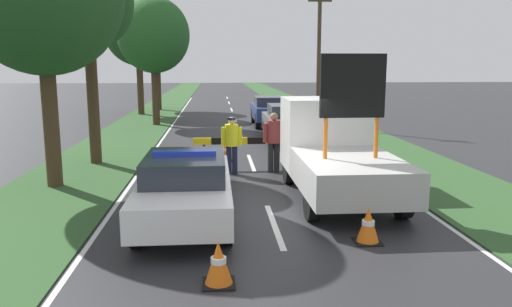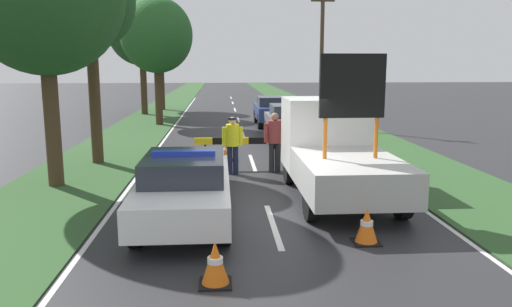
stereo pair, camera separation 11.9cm
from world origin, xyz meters
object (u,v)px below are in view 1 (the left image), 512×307
at_px(road_barrier, 247,142).
at_px(roadside_tree_far_left, 87,3).
at_px(traffic_cone_near_police, 225,151).
at_px(queued_car_hatch_blue, 269,110).
at_px(roadside_tree_mid_left, 157,41).
at_px(roadside_tree_near_left, 138,30).
at_px(pedestrian_civilian, 274,138).
at_px(utility_pole, 319,56).
at_px(police_car, 186,186).
at_px(work_truck, 334,149).
at_px(roadside_tree_near_right, 154,35).
at_px(traffic_cone_centre_front, 368,225).
at_px(traffic_cone_near_truck, 219,263).
at_px(police_officer, 232,140).
at_px(queued_car_suv_grey, 290,123).

distance_m(road_barrier, roadside_tree_far_left, 6.64).
relative_size(traffic_cone_near_police, queued_car_hatch_blue, 0.15).
xyz_separation_m(traffic_cone_near_police, roadside_tree_mid_left, (-4.37, 19.61, 4.53)).
height_order(queued_car_hatch_blue, roadside_tree_near_left, roadside_tree_near_left).
bearing_deg(road_barrier, queued_car_hatch_blue, 81.23).
relative_size(pedestrian_civilian, roadside_tree_mid_left, 0.27).
bearing_deg(utility_pole, road_barrier, -113.23).
height_order(police_car, queued_car_hatch_blue, queued_car_hatch_blue).
bearing_deg(work_truck, roadside_tree_near_right, -67.97).
bearing_deg(queued_car_hatch_blue, roadside_tree_near_right, -7.44).
distance_m(work_truck, traffic_cone_centre_front, 3.68).
bearing_deg(roadside_tree_near_right, utility_pole, -11.02).
bearing_deg(queued_car_hatch_blue, roadside_tree_far_left, 55.31).
height_order(queued_car_hatch_blue, roadside_tree_mid_left, roadside_tree_mid_left).
bearing_deg(roadside_tree_far_left, police_car, -62.67).
relative_size(traffic_cone_centre_front, roadside_tree_near_left, 0.09).
distance_m(road_barrier, queued_car_hatch_blue, 11.05).
height_order(pedestrian_civilian, queued_car_hatch_blue, pedestrian_civilian).
relative_size(pedestrian_civilian, queued_car_hatch_blue, 0.42).
distance_m(traffic_cone_near_truck, utility_pole, 19.57).
xyz_separation_m(traffic_cone_near_police, traffic_cone_near_truck, (-0.30, -9.82, 0.02)).
distance_m(roadside_tree_near_left, roadside_tree_mid_left, 3.51).
height_order(pedestrian_civilian, roadside_tree_near_left, roadside_tree_near_left).
relative_size(police_car, road_barrier, 1.44).
bearing_deg(queued_car_hatch_blue, utility_pole, 160.46).
bearing_deg(traffic_cone_near_truck, traffic_cone_near_police, 88.26).
xyz_separation_m(road_barrier, police_officer, (-0.52, -0.92, 0.21)).
bearing_deg(roadside_tree_far_left, traffic_cone_near_truck, -67.49).
distance_m(road_barrier, roadside_tree_near_right, 13.01).
bearing_deg(utility_pole, pedestrian_civilian, -108.25).
relative_size(queued_car_suv_grey, utility_pole, 0.60).
bearing_deg(roadside_tree_far_left, traffic_cone_centre_front, -50.02).
distance_m(police_officer, roadside_tree_far_left, 6.34).
distance_m(traffic_cone_centre_front, queued_car_hatch_blue, 17.85).
bearing_deg(pedestrian_civilian, utility_pole, 70.92).
xyz_separation_m(work_truck, queued_car_hatch_blue, (-0.10, 14.26, -0.31)).
distance_m(traffic_cone_centre_front, roadside_tree_near_right, 20.05).
distance_m(police_officer, traffic_cone_near_truck, 7.64).
bearing_deg(pedestrian_civilian, roadside_tree_mid_left, 104.15).
distance_m(traffic_cone_near_police, traffic_cone_centre_front, 8.61).
bearing_deg(police_car, roadside_tree_near_left, 104.69).
bearing_deg(traffic_cone_near_truck, roadside_tree_near_right, 99.01).
height_order(road_barrier, police_officer, police_officer).
bearing_deg(roadside_tree_far_left, traffic_cone_near_police, 3.36).
bearing_deg(pedestrian_civilian, road_barrier, 133.84).
bearing_deg(queued_car_suv_grey, work_truck, 89.23).
bearing_deg(road_barrier, traffic_cone_near_truck, -95.54).
distance_m(police_car, queued_car_suv_grey, 11.02).
height_order(work_truck, roadside_tree_near_right, roadside_tree_near_right).
bearing_deg(roadside_tree_far_left, roadside_tree_mid_left, 90.31).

